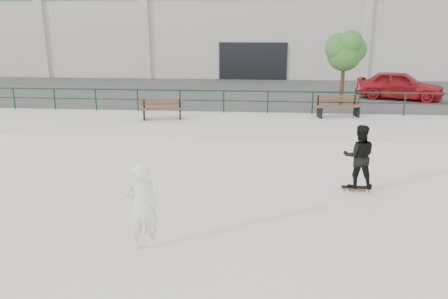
# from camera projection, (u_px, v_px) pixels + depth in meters

# --- Properties ---
(ground) EXTENTS (120.00, 120.00, 0.00)m
(ground) POSITION_uv_depth(u_px,v_px,m) (225.00, 227.00, 9.70)
(ground) COLOR silver
(ground) RESTS_ON ground
(ledge) EXTENTS (30.00, 3.00, 0.50)m
(ledge) POSITION_uv_depth(u_px,v_px,m) (244.00, 124.00, 18.74)
(ledge) COLOR beige
(ledge) RESTS_ON ground
(parking_strip) EXTENTS (60.00, 14.00, 0.50)m
(parking_strip) POSITION_uv_depth(u_px,v_px,m) (250.00, 95.00, 26.88)
(parking_strip) COLOR #363636
(parking_strip) RESTS_ON ground
(railing) EXTENTS (28.00, 0.06, 1.03)m
(railing) POSITION_uv_depth(u_px,v_px,m) (246.00, 97.00, 19.71)
(railing) COLOR #133422
(railing) RESTS_ON ledge
(commercial_building) EXTENTS (44.20, 16.33, 8.00)m
(commercial_building) POSITION_uv_depth(u_px,v_px,m) (256.00, 23.00, 39.13)
(commercial_building) COLOR beige
(commercial_building) RESTS_ON ground
(bench_left) EXTENTS (1.88, 0.89, 0.84)m
(bench_left) POSITION_uv_depth(u_px,v_px,m) (162.00, 109.00, 18.52)
(bench_left) COLOR brown
(bench_left) RESTS_ON ledge
(bench_right) EXTENTS (2.08, 0.98, 0.92)m
(bench_right) POSITION_uv_depth(u_px,v_px,m) (338.00, 106.00, 18.94)
(bench_right) COLOR brown
(bench_right) RESTS_ON ledge
(tree) EXTENTS (2.06, 1.83, 3.66)m
(tree) POSITION_uv_depth(u_px,v_px,m) (345.00, 50.00, 20.65)
(tree) COLOR #4A2F25
(tree) RESTS_ON parking_strip
(red_car) EXTENTS (4.81, 3.24, 1.52)m
(red_car) POSITION_uv_depth(u_px,v_px,m) (399.00, 85.00, 23.50)
(red_car) COLOR #AB151D
(red_car) RESTS_ON parking_strip
(skateboard) EXTENTS (0.78, 0.22, 0.09)m
(skateboard) POSITION_uv_depth(u_px,v_px,m) (356.00, 188.00, 11.88)
(skateboard) COLOR black
(skateboard) RESTS_ON ground
(standing_skater) EXTENTS (0.89, 0.71, 1.73)m
(standing_skater) POSITION_uv_depth(u_px,v_px,m) (359.00, 156.00, 11.64)
(standing_skater) COLOR black
(standing_skater) RESTS_ON skateboard
(seated_skater) EXTENTS (0.76, 0.62, 1.79)m
(seated_skater) POSITION_uv_depth(u_px,v_px,m) (142.00, 207.00, 8.55)
(seated_skater) COLOR white
(seated_skater) RESTS_ON ground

